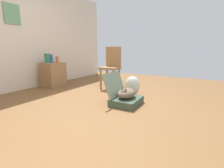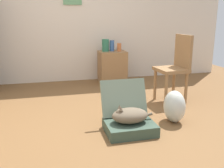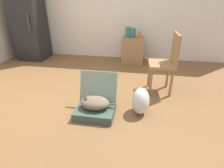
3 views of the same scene
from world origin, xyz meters
name	(u,v)px [view 2 (image 2 of 3)]	position (x,y,z in m)	size (l,w,h in m)	color
ground_plane	(91,122)	(0.00, 0.00, 0.00)	(7.68, 7.68, 0.00)	brown
wall_back	(70,14)	(0.00, 2.26, 1.30)	(6.40, 0.15, 2.60)	beige
suitcase_base	(130,127)	(0.37, -0.38, 0.06)	(0.54, 0.44, 0.12)	#384C3D
suitcase_lid	(124,98)	(0.37, -0.14, 0.33)	(0.54, 0.44, 0.04)	gray
cat	(129,115)	(0.36, -0.38, 0.20)	(0.49, 0.28, 0.20)	brown
plastic_bag_white	(174,106)	(0.99, -0.22, 0.20)	(0.25, 0.32, 0.39)	silver
side_table	(112,67)	(0.74, 1.85, 0.31)	(0.50, 0.43, 0.61)	olive
vase_tall	(106,45)	(0.61, 1.87, 0.73)	(0.13, 0.13, 0.23)	#2D7051
vase_short	(119,47)	(0.86, 1.81, 0.69)	(0.08, 0.08, 0.15)	#CC6B38
vase_round	(112,46)	(0.74, 1.88, 0.71)	(0.09, 0.09, 0.20)	#38609E
chair	(176,66)	(1.36, 0.50, 0.55)	(0.44, 0.45, 1.00)	olive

